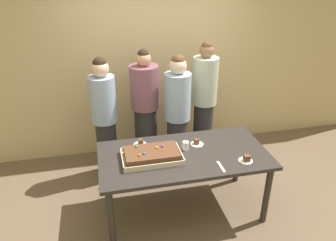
# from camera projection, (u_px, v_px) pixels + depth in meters

# --- Properties ---
(ground_plane) EXTENTS (12.00, 12.00, 0.00)m
(ground_plane) POSITION_uv_depth(u_px,v_px,m) (182.00, 209.00, 3.85)
(ground_plane) COLOR brown
(interior_back_panel) EXTENTS (8.00, 0.12, 3.00)m
(interior_back_panel) POSITION_uv_depth(u_px,v_px,m) (155.00, 52.00, 4.58)
(interior_back_panel) COLOR #CCB784
(interior_back_panel) RESTS_ON ground_plane
(party_table) EXTENTS (1.84, 0.94, 0.77)m
(party_table) POSITION_uv_depth(u_px,v_px,m) (184.00, 161.00, 3.54)
(party_table) COLOR #2D2826
(party_table) RESTS_ON ground_plane
(sheet_cake) EXTENTS (0.63, 0.40, 0.13)m
(sheet_cake) POSITION_uv_depth(u_px,v_px,m) (152.00, 155.00, 3.40)
(sheet_cake) COLOR beige
(sheet_cake) RESTS_ON party_table
(plated_slice_near_left) EXTENTS (0.15, 0.15, 0.07)m
(plated_slice_near_left) POSITION_uv_depth(u_px,v_px,m) (197.00, 143.00, 3.68)
(plated_slice_near_left) COLOR white
(plated_slice_near_left) RESTS_ON party_table
(plated_slice_near_right) EXTENTS (0.15, 0.15, 0.07)m
(plated_slice_near_right) POSITION_uv_depth(u_px,v_px,m) (140.00, 143.00, 3.67)
(plated_slice_near_right) COLOR white
(plated_slice_near_right) RESTS_ON party_table
(plated_slice_far_left) EXTENTS (0.15, 0.15, 0.08)m
(plated_slice_far_left) POSITION_uv_depth(u_px,v_px,m) (246.00, 159.00, 3.36)
(plated_slice_far_left) COLOR white
(plated_slice_far_left) RESTS_ON party_table
(drink_cup_nearest) EXTENTS (0.07, 0.07, 0.10)m
(drink_cup_nearest) POSITION_uv_depth(u_px,v_px,m) (186.00, 146.00, 3.56)
(drink_cup_nearest) COLOR white
(drink_cup_nearest) RESTS_ON party_table
(cake_server_utensil) EXTENTS (0.03, 0.20, 0.01)m
(cake_server_utensil) POSITION_uv_depth(u_px,v_px,m) (221.00, 167.00, 3.28)
(cake_server_utensil) COLOR silver
(cake_server_utensil) RESTS_ON party_table
(person_serving_front) EXTENTS (0.33, 0.33, 1.65)m
(person_serving_front) POSITION_uv_depth(u_px,v_px,m) (105.00, 117.00, 4.12)
(person_serving_front) COLOR #28282D
(person_serving_front) RESTS_ON ground_plane
(person_green_shirt_behind) EXTENTS (0.34, 0.34, 1.66)m
(person_green_shirt_behind) POSITION_uv_depth(u_px,v_px,m) (177.00, 114.00, 4.19)
(person_green_shirt_behind) COLOR #28282D
(person_green_shirt_behind) RESTS_ON ground_plane
(person_striped_tie_right) EXTENTS (0.34, 0.34, 1.75)m
(person_striped_tie_right) POSITION_uv_depth(u_px,v_px,m) (204.00, 102.00, 4.45)
(person_striped_tie_right) COLOR #28282D
(person_striped_tie_right) RESTS_ON ground_plane
(person_left_edge_reaching) EXTENTS (0.38, 0.38, 1.69)m
(person_left_edge_reaching) POSITION_uv_depth(u_px,v_px,m) (145.00, 110.00, 4.30)
(person_left_edge_reaching) COLOR #28282D
(person_left_edge_reaching) RESTS_ON ground_plane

